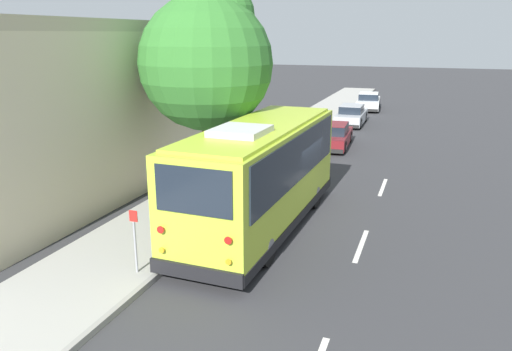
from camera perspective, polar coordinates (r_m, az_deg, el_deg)
ground_plane at (r=16.82m, az=3.63°, el=-4.52°), size 160.00×160.00×0.00m
sidewalk_slab at (r=18.00m, az=-7.06°, el=-2.98°), size 80.00×3.16×0.15m
curb_strip at (r=17.35m, az=-2.16°, el=-3.59°), size 80.00×0.14×0.15m
shuttle_bus at (r=15.13m, az=0.49°, el=0.50°), size 8.72×2.72×3.44m
parked_sedan_maroon at (r=27.05m, az=8.79°, el=4.49°), size 4.49×1.91×1.27m
parked_sedan_silver at (r=34.01m, az=10.87°, el=6.77°), size 4.57×1.76×1.32m
parked_sedan_white at (r=41.16m, az=12.73°, el=8.23°), size 4.77×2.07×1.33m
street_tree at (r=17.84m, az=-5.60°, el=13.66°), size 4.65×4.65×7.75m
sign_post_near at (r=12.65m, az=-13.66°, el=-7.27°), size 0.06×0.22×1.62m
sign_post_far at (r=13.74m, az=-10.60°, el=-5.87°), size 0.06×0.06×1.36m
building_backdrop at (r=21.05m, az=-19.39°, el=7.14°), size 16.50×6.16×6.33m
lane_stripe_mid at (r=14.78m, az=11.92°, el=-7.83°), size 2.40×0.14×0.01m
lane_stripe_ahead at (r=20.39m, az=14.30°, el=-1.29°), size 2.40×0.14×0.01m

